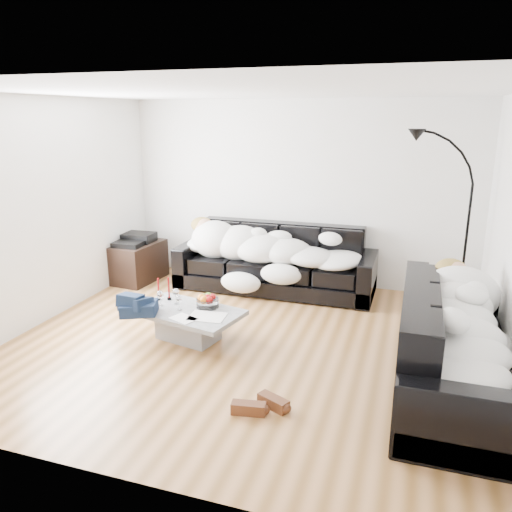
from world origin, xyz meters
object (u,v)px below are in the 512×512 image
(sleeper_right, at_px, (460,323))
(wine_glass_c, at_px, (179,302))
(sofa_back, at_px, (275,259))
(sleeper_back, at_px, (274,246))
(fruit_bowl, at_px, (208,300))
(candle_right, at_px, (169,289))
(sofa_right, at_px, (458,345))
(stereo, at_px, (135,239))
(floor_lamp, at_px, (467,236))
(shoes, at_px, (260,405))
(wine_glass_b, at_px, (160,299))
(wine_glass_a, at_px, (176,296))
(coffee_table, at_px, (188,324))
(av_cabinet, at_px, (137,262))
(candle_left, at_px, (159,289))

(sleeper_right, xyz_separation_m, wine_glass_c, (-2.80, 0.24, -0.23))
(sofa_back, distance_m, sleeper_back, 0.21)
(fruit_bowl, xyz_separation_m, candle_right, (-0.51, 0.07, 0.06))
(sofa_back, bearing_deg, sofa_right, -43.14)
(sleeper_right, bearing_deg, stereo, 66.42)
(sleeper_back, distance_m, floor_lamp, 2.44)
(sofa_back, relative_size, shoes, 5.69)
(wine_glass_b, distance_m, candle_right, 0.21)
(sleeper_back, xyz_separation_m, wine_glass_a, (-0.66, -1.68, -0.22))
(sleeper_back, distance_m, shoes, 3.04)
(sofa_right, relative_size, floor_lamp, 1.15)
(fruit_bowl, bearing_deg, shoes, -51.01)
(fruit_bowl, height_order, wine_glass_a, wine_glass_a)
(sleeper_right, height_order, shoes, sleeper_right)
(coffee_table, height_order, wine_glass_a, wine_glass_a)
(sofa_back, relative_size, sleeper_right, 1.41)
(coffee_table, bearing_deg, floor_lamp, 31.62)
(sofa_back, xyz_separation_m, floor_lamp, (2.42, -0.08, 0.53))
(sofa_right, bearing_deg, sofa_back, 46.86)
(wine_glass_c, bearing_deg, fruit_bowl, 34.84)
(fruit_bowl, xyz_separation_m, wine_glass_c, (-0.26, -0.18, 0.01))
(shoes, bearing_deg, floor_lamp, 61.24)
(sofa_right, relative_size, sleeper_back, 0.97)
(sleeper_right, bearing_deg, fruit_bowl, 80.66)
(sofa_right, xyz_separation_m, av_cabinet, (-4.32, 1.89, -0.17))
(candle_right, relative_size, floor_lamp, 0.14)
(coffee_table, distance_m, av_cabinet, 2.29)
(sofa_right, relative_size, candle_left, 8.76)
(sleeper_back, relative_size, av_cabinet, 2.81)
(sofa_right, distance_m, wine_glass_a, 2.94)
(shoes, relative_size, stereo, 1.10)
(wine_glass_b, bearing_deg, coffee_table, -2.46)
(wine_glass_a, distance_m, stereo, 2.06)
(sleeper_right, height_order, fruit_bowl, sleeper_right)
(sofa_back, distance_m, candle_left, 1.90)
(wine_glass_b, bearing_deg, sofa_right, -5.20)
(sleeper_back, bearing_deg, sofa_right, -42.46)
(wine_glass_b, bearing_deg, candle_right, 91.08)
(candle_right, bearing_deg, sofa_back, 64.03)
(candle_right, distance_m, shoes, 2.04)
(coffee_table, bearing_deg, candle_right, 146.36)
(fruit_bowl, relative_size, wine_glass_b, 1.41)
(sofa_right, xyz_separation_m, floor_lamp, (0.16, 2.03, 0.52))
(fruit_bowl, bearing_deg, wine_glass_b, -164.40)
(candle_left, distance_m, av_cabinet, 1.86)
(sleeper_right, xyz_separation_m, wine_glass_b, (-3.05, 0.28, -0.23))
(fruit_bowl, xyz_separation_m, wine_glass_a, (-0.37, -0.03, 0.01))
(sofa_back, xyz_separation_m, fruit_bowl, (-0.28, -1.70, -0.03))
(candle_left, bearing_deg, av_cabinet, 128.83)
(coffee_table, height_order, fruit_bowl, fruit_bowl)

